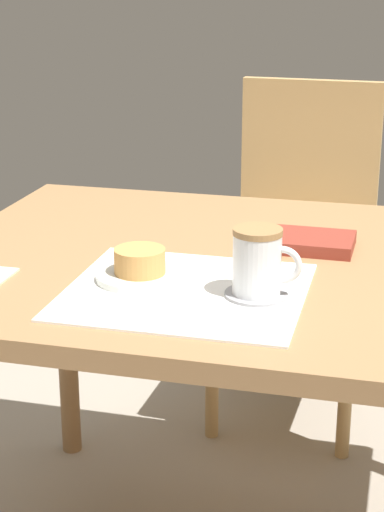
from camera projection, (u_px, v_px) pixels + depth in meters
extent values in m
cylinder|color=#997047|center=(66.00, 333.00, 2.16)|extent=(0.05, 0.05, 0.67)
cube|color=#997047|center=(239.00, 268.00, 1.58)|extent=(1.14, 0.87, 0.04)
cylinder|color=tan|center=(346.00, 387.00, 2.17)|extent=(0.04, 0.04, 0.40)
cylinder|color=tan|center=(212.00, 369.00, 2.27)|extent=(0.04, 0.04, 0.40)
cylinder|color=tan|center=(361.00, 333.00, 2.49)|extent=(0.04, 0.04, 0.40)
cylinder|color=tan|center=(243.00, 319.00, 2.59)|extent=(0.04, 0.04, 0.40)
cube|color=tan|center=(293.00, 277.00, 2.31)|extent=(0.44, 0.44, 0.04)
cube|color=tan|center=(309.00, 167.00, 2.40)|extent=(0.39, 0.05, 0.49)
cube|color=white|center=(186.00, 291.00, 1.41)|extent=(0.39, 0.36, 0.00)
cylinder|color=silver|center=(140.00, 276.00, 1.46)|extent=(0.15, 0.15, 0.01)
cylinder|color=tan|center=(140.00, 261.00, 1.45)|extent=(0.09, 0.09, 0.04)
cylinder|color=#99999E|center=(256.00, 294.00, 1.39)|extent=(0.10, 0.10, 0.00)
cylinder|color=white|center=(257.00, 264.00, 1.37)|extent=(0.08, 0.08, 0.10)
cylinder|color=#9E7547|center=(258.00, 231.00, 1.35)|extent=(0.08, 0.08, 0.01)
torus|color=white|center=(283.00, 265.00, 1.36)|extent=(0.06, 0.01, 0.06)
cube|color=maroon|center=(306.00, 242.00, 1.63)|extent=(0.18, 0.13, 0.02)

